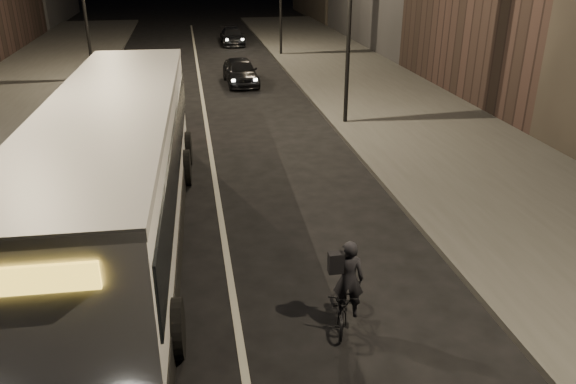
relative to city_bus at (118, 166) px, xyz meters
name	(u,v)px	position (x,y,z in m)	size (l,w,h in m)	color
ground	(235,311)	(2.40, -3.54, -1.94)	(180.00, 180.00, 0.00)	black
sidewalk_right	(395,107)	(10.90, 10.46, -1.86)	(7.00, 70.00, 0.16)	#373634
city_bus	(118,166)	(0.00, 0.00, 0.00)	(3.47, 13.35, 3.57)	white
cyclist_on_bicycle	(345,296)	(4.46, -4.33, -1.31)	(1.05, 1.74, 1.90)	black
car_near	(240,71)	(4.54, 16.64, -1.26)	(1.61, 4.01, 1.37)	black
car_mid	(139,69)	(-0.79, 18.59, -1.31)	(1.34, 3.84, 1.26)	#3E3E40
car_far	(232,36)	(5.24, 29.83, -1.35)	(1.66, 4.09, 1.19)	black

